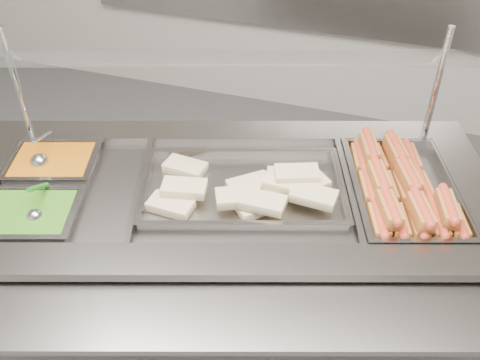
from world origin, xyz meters
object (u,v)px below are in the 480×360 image
(sneeze_guard, at_px, (225,61))
(pan_hotdogs, at_px, (403,194))
(pan_wraps, at_px, (243,191))
(steam_counter, at_px, (228,272))
(serving_spoon, at_px, (36,211))
(ladle, at_px, (40,161))

(sneeze_guard, height_order, pan_hotdogs, sneeze_guard)
(pan_hotdogs, height_order, pan_wraps, same)
(steam_counter, height_order, serving_spoon, serving_spoon)
(steam_counter, relative_size, ladle, 10.52)
(pan_wraps, relative_size, serving_spoon, 4.41)
(steam_counter, height_order, ladle, ladle)
(steam_counter, relative_size, sneeze_guard, 1.23)
(steam_counter, relative_size, serving_spoon, 11.70)
(ladle, bearing_deg, pan_wraps, 8.18)
(steam_counter, distance_m, sneeze_guard, 0.81)
(steam_counter, bearing_deg, pan_wraps, 18.13)
(steam_counter, distance_m, serving_spoon, 0.75)
(pan_hotdogs, height_order, serving_spoon, serving_spoon)
(sneeze_guard, distance_m, pan_wraps, 0.43)
(pan_wraps, height_order, serving_spoon, serving_spoon)
(ladle, bearing_deg, sneeze_guard, 25.45)
(pan_wraps, bearing_deg, steam_counter, -161.87)
(pan_wraps, xyz_separation_m, serving_spoon, (-0.57, -0.34, 0.03))
(pan_hotdogs, distance_m, serving_spoon, 1.20)
(pan_hotdogs, bearing_deg, steam_counter, -161.87)
(pan_hotdogs, relative_size, pan_wraps, 0.82)
(pan_wraps, bearing_deg, sneeze_guard, 123.48)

